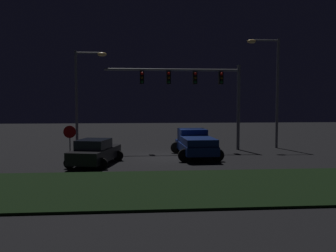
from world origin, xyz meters
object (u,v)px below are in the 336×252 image
object	(u,v)px
pickup_truck	(195,142)
street_lamp_left	(83,88)
stop_sign	(70,137)
traffic_signal_gantry	(195,84)
street_lamp_right	(272,80)
car_sedan	(95,152)

from	to	relation	value
pickup_truck	street_lamp_left	size ratio (longest dim) A/B	0.73
street_lamp_left	stop_sign	xyz separation A→B (m)	(-0.03, -5.30, -3.20)
pickup_truck	stop_sign	distance (m)	8.11
traffic_signal_gantry	street_lamp_right	xyz separation A→B (m)	(6.25, 0.82, 0.40)
car_sedan	street_lamp_right	xyz separation A→B (m)	(13.11, 6.78, 4.69)
traffic_signal_gantry	street_lamp_right	bearing A→B (deg)	7.48
street_lamp_right	stop_sign	bearing A→B (deg)	-158.93
pickup_truck	street_lamp_right	size ratio (longest dim) A/B	0.63
street_lamp_right	stop_sign	xyz separation A→B (m)	(-14.74, -5.68, -3.86)
car_sedan	street_lamp_right	bearing A→B (deg)	-48.76
traffic_signal_gantry	street_lamp_right	world-z (taller)	street_lamp_right
car_sedan	stop_sign	size ratio (longest dim) A/B	2.11
car_sedan	street_lamp_right	world-z (taller)	street_lamp_right
stop_sign	street_lamp_right	bearing A→B (deg)	21.07
pickup_truck	traffic_signal_gantry	bearing A→B (deg)	-10.74
car_sedan	street_lamp_left	world-z (taller)	street_lamp_left
traffic_signal_gantry	street_lamp_right	size ratio (longest dim) A/B	1.19
pickup_truck	street_lamp_left	xyz separation A→B (m)	(-7.91, 3.79, 3.76)
car_sedan	stop_sign	distance (m)	2.14
stop_sign	street_lamp_left	bearing A→B (deg)	89.68
car_sedan	pickup_truck	bearing A→B (deg)	-53.62
car_sedan	traffic_signal_gantry	size ratio (longest dim) A/B	0.46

